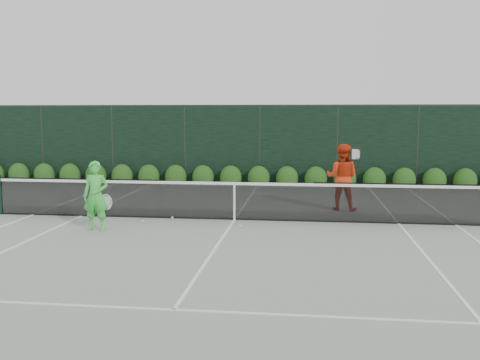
# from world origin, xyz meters

# --- Properties ---
(ground) EXTENTS (80.00, 80.00, 0.00)m
(ground) POSITION_xyz_m (0.00, 0.00, 0.00)
(ground) COLOR gray
(ground) RESTS_ON ground
(tennis_net) EXTENTS (12.90, 0.10, 1.07)m
(tennis_net) POSITION_xyz_m (-0.02, 0.00, 0.53)
(tennis_net) COLOR black
(tennis_net) RESTS_ON ground
(player_woman) EXTENTS (0.66, 0.41, 1.63)m
(player_woman) POSITION_xyz_m (-3.04, -1.60, 0.82)
(player_woman) COLOR green
(player_woman) RESTS_ON ground
(player_man) EXTENTS (1.06, 0.92, 1.87)m
(player_man) POSITION_xyz_m (2.83, 1.79, 0.94)
(player_man) COLOR red
(player_man) RESTS_ON ground
(court_lines) EXTENTS (11.03, 23.83, 0.01)m
(court_lines) POSITION_xyz_m (0.00, 0.00, 0.01)
(court_lines) COLOR white
(court_lines) RESTS_ON ground
(windscreen_fence) EXTENTS (32.00, 21.07, 3.06)m
(windscreen_fence) POSITION_xyz_m (0.00, -2.71, 1.51)
(windscreen_fence) COLOR black
(windscreen_fence) RESTS_ON ground
(hedge_row) EXTENTS (31.66, 0.65, 0.94)m
(hedge_row) POSITION_xyz_m (-0.00, 7.15, 0.23)
(hedge_row) COLOR #113C10
(hedge_row) RESTS_ON ground
(tennis_balls) EXTENTS (2.57, 0.86, 0.07)m
(tennis_balls) POSITION_xyz_m (-1.20, -0.53, 0.03)
(tennis_balls) COLOR #D5F636
(tennis_balls) RESTS_ON ground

